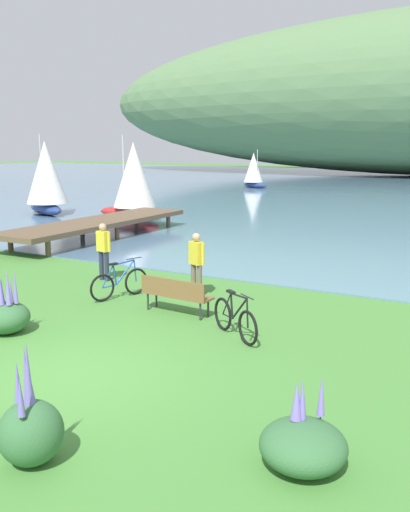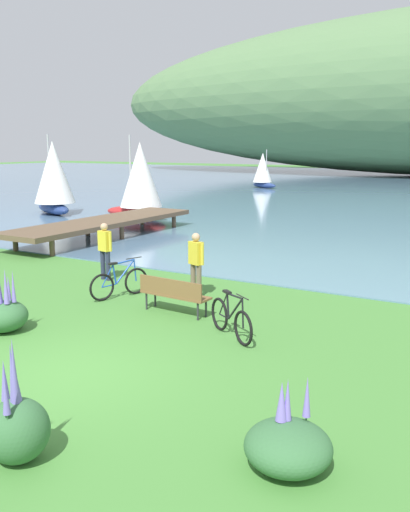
{
  "view_description": "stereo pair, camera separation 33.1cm",
  "coord_description": "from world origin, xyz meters",
  "px_view_note": "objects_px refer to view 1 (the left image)",
  "views": [
    {
      "loc": [
        6.38,
        -6.81,
        3.95
      ],
      "look_at": [
        -0.73,
        6.0,
        1.0
      ],
      "focal_mm": 38.65,
      "sensor_mm": 36.0,
      "label": 1
    },
    {
      "loc": [
        6.66,
        -6.65,
        3.95
      ],
      "look_at": [
        -0.73,
        6.0,
        1.0
      ],
      "focal_mm": 38.65,
      "sensor_mm": 36.0,
      "label": 2
    }
  ],
  "objects_px": {
    "person_on_the_grass": "(196,261)",
    "sailboat_nearest_to_shore": "(46,177)",
    "park_bench_near_camera": "(175,293)",
    "person_at_shoreline": "(103,248)",
    "sailboat_toward_hillside": "(133,180)",
    "bicycle_leaning_near_bench": "(120,283)",
    "bicycle_beside_path": "(235,319)",
    "sailboat_mid_bay": "(254,170)"
  },
  "relations": [
    {
      "from": "park_bench_near_camera",
      "to": "sailboat_nearest_to_shore",
      "type": "height_order",
      "value": "sailboat_nearest_to_shore"
    },
    {
      "from": "bicycle_leaning_near_bench",
      "to": "sailboat_mid_bay",
      "type": "height_order",
      "value": "sailboat_mid_bay"
    },
    {
      "from": "bicycle_leaning_near_bench",
      "to": "sailboat_toward_hillside",
      "type": "relative_size",
      "value": 0.38
    },
    {
      "from": "bicycle_leaning_near_bench",
      "to": "person_on_the_grass",
      "type": "bearing_deg",
      "value": 32.63
    },
    {
      "from": "bicycle_beside_path",
      "to": "sailboat_nearest_to_shore",
      "type": "xyz_separation_m",
      "value": [
        -18.3,
        13.15,
        1.78
      ]
    },
    {
      "from": "bicycle_beside_path",
      "to": "sailboat_nearest_to_shore",
      "type": "height_order",
      "value": "sailboat_nearest_to_shore"
    },
    {
      "from": "park_bench_near_camera",
      "to": "sailboat_mid_bay",
      "type": "distance_m",
      "value": 39.73
    },
    {
      "from": "sailboat_mid_bay",
      "to": "bicycle_leaning_near_bench",
      "type": "bearing_deg",
      "value": -71.12
    },
    {
      "from": "bicycle_leaning_near_bench",
      "to": "bicycle_beside_path",
      "type": "distance_m",
      "value": 4.18
    },
    {
      "from": "sailboat_mid_bay",
      "to": "bicycle_beside_path",
      "type": "bearing_deg",
      "value": -66.44
    },
    {
      "from": "bicycle_leaning_near_bench",
      "to": "sailboat_nearest_to_shore",
      "type": "relative_size",
      "value": 0.37
    },
    {
      "from": "park_bench_near_camera",
      "to": "person_at_shoreline",
      "type": "distance_m",
      "value": 4.08
    },
    {
      "from": "person_at_shoreline",
      "to": "park_bench_near_camera",
      "type": "bearing_deg",
      "value": -26.48
    },
    {
      "from": "bicycle_beside_path",
      "to": "sailboat_nearest_to_shore",
      "type": "distance_m",
      "value": 22.6
    },
    {
      "from": "park_bench_near_camera",
      "to": "person_on_the_grass",
      "type": "xyz_separation_m",
      "value": [
        -0.33,
        1.57,
        0.46
      ]
    },
    {
      "from": "park_bench_near_camera",
      "to": "sailboat_toward_hillside",
      "type": "bearing_deg",
      "value": 129.48
    },
    {
      "from": "person_on_the_grass",
      "to": "sailboat_toward_hillside",
      "type": "bearing_deg",
      "value": 132.19
    },
    {
      "from": "park_bench_near_camera",
      "to": "sailboat_nearest_to_shore",
      "type": "distance_m",
      "value": 20.56
    },
    {
      "from": "bicycle_leaning_near_bench",
      "to": "bicycle_beside_path",
      "type": "height_order",
      "value": "same"
    },
    {
      "from": "bicycle_leaning_near_bench",
      "to": "sailboat_mid_bay",
      "type": "relative_size",
      "value": 0.48
    },
    {
      "from": "sailboat_mid_bay",
      "to": "sailboat_toward_hillside",
      "type": "bearing_deg",
      "value": -81.44
    },
    {
      "from": "person_at_shoreline",
      "to": "sailboat_nearest_to_shore",
      "type": "relative_size",
      "value": 0.38
    },
    {
      "from": "park_bench_near_camera",
      "to": "person_on_the_grass",
      "type": "bearing_deg",
      "value": 101.82
    },
    {
      "from": "park_bench_near_camera",
      "to": "person_on_the_grass",
      "type": "height_order",
      "value": "person_on_the_grass"
    },
    {
      "from": "bicycle_beside_path",
      "to": "person_at_shoreline",
      "type": "relative_size",
      "value": 0.87
    },
    {
      "from": "person_on_the_grass",
      "to": "sailboat_nearest_to_shore",
      "type": "distance_m",
      "value": 19.35
    },
    {
      "from": "person_at_shoreline",
      "to": "person_on_the_grass",
      "type": "height_order",
      "value": "same"
    },
    {
      "from": "park_bench_near_camera",
      "to": "bicycle_beside_path",
      "type": "relative_size",
      "value": 1.22
    },
    {
      "from": "bicycle_leaning_near_bench",
      "to": "person_at_shoreline",
      "type": "xyz_separation_m",
      "value": [
        -1.6,
        1.32,
        0.58
      ]
    },
    {
      "from": "bicycle_leaning_near_bench",
      "to": "person_at_shoreline",
      "type": "relative_size",
      "value": 0.99
    },
    {
      "from": "bicycle_beside_path",
      "to": "bicycle_leaning_near_bench",
      "type": "bearing_deg",
      "value": 162.34
    },
    {
      "from": "person_at_shoreline",
      "to": "sailboat_mid_bay",
      "type": "relative_size",
      "value": 0.48
    },
    {
      "from": "person_at_shoreline",
      "to": "person_on_the_grass",
      "type": "bearing_deg",
      "value": -4.03
    },
    {
      "from": "park_bench_near_camera",
      "to": "sailboat_nearest_to_shore",
      "type": "relative_size",
      "value": 0.4
    },
    {
      "from": "bicycle_beside_path",
      "to": "sailboat_toward_hillside",
      "type": "bearing_deg",
      "value": 132.51
    },
    {
      "from": "park_bench_near_camera",
      "to": "sailboat_nearest_to_shore",
      "type": "xyz_separation_m",
      "value": [
        -16.35,
        12.37,
        1.65
      ]
    },
    {
      "from": "person_on_the_grass",
      "to": "sailboat_mid_bay",
      "type": "xyz_separation_m",
      "value": [
        -14.18,
        35.39,
        0.72
      ]
    },
    {
      "from": "park_bench_near_camera",
      "to": "bicycle_beside_path",
      "type": "distance_m",
      "value": 2.1
    },
    {
      "from": "bicycle_beside_path",
      "to": "park_bench_near_camera",
      "type": "bearing_deg",
      "value": 158.2
    },
    {
      "from": "person_on_the_grass",
      "to": "park_bench_near_camera",
      "type": "bearing_deg",
      "value": -78.18
    },
    {
      "from": "sailboat_nearest_to_shore",
      "to": "sailboat_mid_bay",
      "type": "relative_size",
      "value": 1.29
    },
    {
      "from": "sailboat_mid_bay",
      "to": "sailboat_toward_hillside",
      "type": "distance_m",
      "value": 23.96
    }
  ]
}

